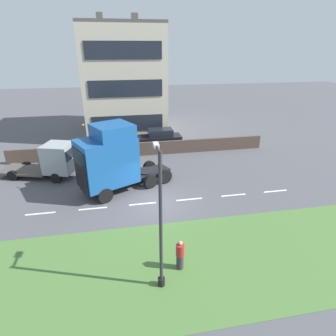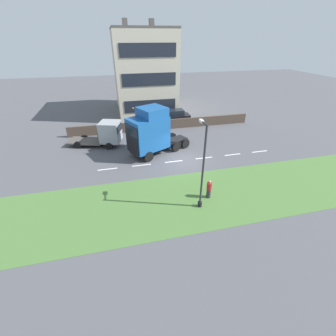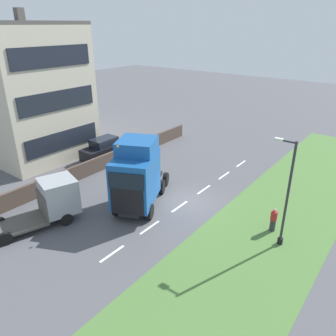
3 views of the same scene
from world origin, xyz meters
TOP-DOWN VIEW (x-y plane):
  - ground_plane at (0.00, 0.00)m, footprint 120.00×120.00m
  - grass_verge at (-6.00, 0.00)m, footprint 7.00×44.00m
  - lane_markings at (0.00, -0.70)m, footprint 0.16×17.80m
  - boundary_wall at (9.00, 0.00)m, footprint 0.25×24.00m
  - building_block at (17.96, 1.05)m, footprint 11.11×8.48m
  - lorry_cab at (2.16, 2.79)m, footprint 5.07×6.95m
  - flatbed_truck at (5.40, 7.20)m, footprint 3.78×6.28m
  - parked_car at (10.72, -1.96)m, footprint 1.88×4.41m
  - lamp_post at (-6.94, 0.79)m, footprint 1.27×0.31m
  - pedestrian at (-6.17, -0.23)m, footprint 0.39×0.39m

SIDE VIEW (x-z plane):
  - ground_plane at x=0.00m, z-range 0.00..0.00m
  - lane_markings at x=0.00m, z-range 0.00..0.00m
  - grass_verge at x=-6.00m, z-range 0.00..0.01m
  - boundary_wall at x=9.00m, z-range 0.00..1.28m
  - pedestrian at x=-6.17m, z-range -0.02..1.52m
  - parked_car at x=10.72m, z-range -0.03..1.98m
  - flatbed_truck at x=5.40m, z-range 0.07..2.85m
  - lorry_cab at x=2.16m, z-range -0.07..4.95m
  - lamp_post at x=-6.94m, z-range -0.23..6.02m
  - building_block at x=17.96m, z-range -0.54..12.41m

